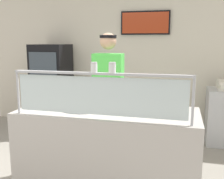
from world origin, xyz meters
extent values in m
plane|color=gray|center=(0.93, 1.00, 0.00)|extent=(12.00, 12.00, 0.00)
cube|color=silver|center=(0.93, 2.79, 1.35)|extent=(6.25, 0.08, 2.70)
cube|color=black|center=(0.99, 2.72, 1.98)|extent=(0.88, 0.04, 0.42)
cube|color=#B23819|center=(0.99, 2.70, 1.98)|extent=(0.83, 0.01, 0.37)
cube|color=#BCB7B2|center=(0.93, 0.38, 0.47)|extent=(1.85, 0.75, 0.95)
cylinder|color=#B2B5BC|center=(0.10, 0.06, 1.17)|extent=(0.02, 0.02, 0.43)
cylinder|color=#B2B5BC|center=(1.75, 0.06, 1.17)|extent=(0.02, 0.02, 0.43)
cube|color=silver|center=(0.93, 0.06, 1.17)|extent=(1.59, 0.01, 0.35)
cube|color=#B2B5BC|center=(0.93, 0.06, 1.37)|extent=(1.65, 0.06, 0.02)
cylinder|color=#9EA0A8|center=(0.65, 0.40, 0.96)|extent=(0.51, 0.51, 0.01)
cylinder|color=tan|center=(0.65, 0.40, 0.97)|extent=(0.48, 0.48, 0.02)
cylinder|color=gold|center=(0.65, 0.40, 0.98)|extent=(0.43, 0.43, 0.01)
cube|color=#ADAFB7|center=(0.69, 0.38, 0.99)|extent=(0.08, 0.28, 0.01)
cylinder|color=white|center=(0.89, 0.06, 1.42)|extent=(0.06, 0.06, 0.07)
cylinder|color=white|center=(0.89, 0.06, 1.41)|extent=(0.05, 0.05, 0.05)
cylinder|color=silver|center=(0.89, 0.06, 1.46)|extent=(0.06, 0.06, 0.02)
cylinder|color=white|center=(1.06, 0.06, 1.42)|extent=(0.06, 0.06, 0.08)
cylinder|color=red|center=(1.06, 0.06, 1.41)|extent=(0.05, 0.05, 0.05)
cylinder|color=silver|center=(1.06, 0.06, 1.47)|extent=(0.06, 0.06, 0.02)
cylinder|color=#23232D|center=(0.63, 1.10, 0.47)|extent=(0.13, 0.13, 0.95)
cylinder|color=#23232D|center=(0.85, 1.10, 0.47)|extent=(0.13, 0.13, 0.95)
cube|color=#4CD14C|center=(0.74, 1.10, 1.23)|extent=(0.38, 0.21, 0.55)
sphere|color=tan|center=(0.74, 1.10, 1.66)|extent=(0.21, 0.21, 0.21)
cylinder|color=black|center=(0.74, 1.10, 1.71)|extent=(0.21, 0.21, 0.04)
cylinder|color=tan|center=(0.92, 0.88, 1.13)|extent=(0.08, 0.34, 0.08)
cube|color=black|center=(-0.70, 2.35, 0.80)|extent=(0.62, 0.62, 1.60)
cube|color=#38424C|center=(-0.70, 2.03, 0.83)|extent=(0.52, 0.02, 1.28)
cylinder|color=green|center=(-0.88, 2.14, 0.88)|extent=(0.06, 0.06, 0.20)
cylinder|color=green|center=(-0.79, 2.14, 0.88)|extent=(0.06, 0.06, 0.20)
cylinder|color=blue|center=(-0.70, 2.14, 0.88)|extent=(0.06, 0.06, 0.20)
cylinder|color=green|center=(-0.61, 2.14, 0.88)|extent=(0.06, 0.06, 0.20)
cylinder|color=blue|center=(-0.52, 2.14, 0.88)|extent=(0.06, 0.06, 0.20)
camera|label=1|loc=(1.64, -2.22, 1.66)|focal=43.01mm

